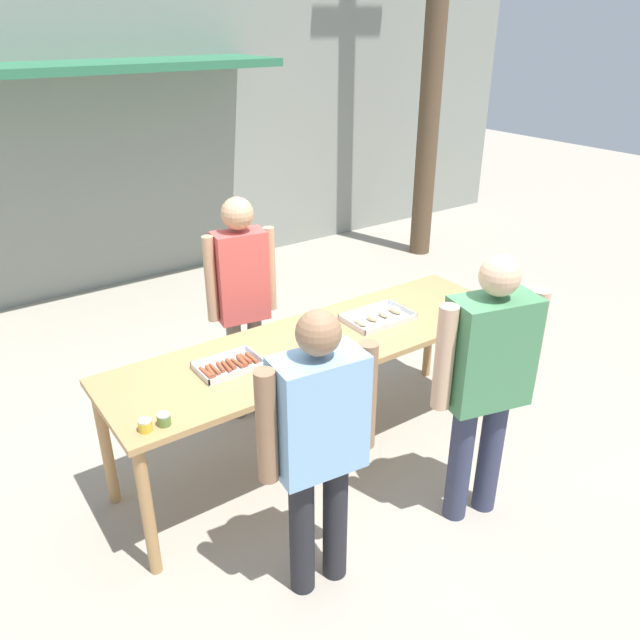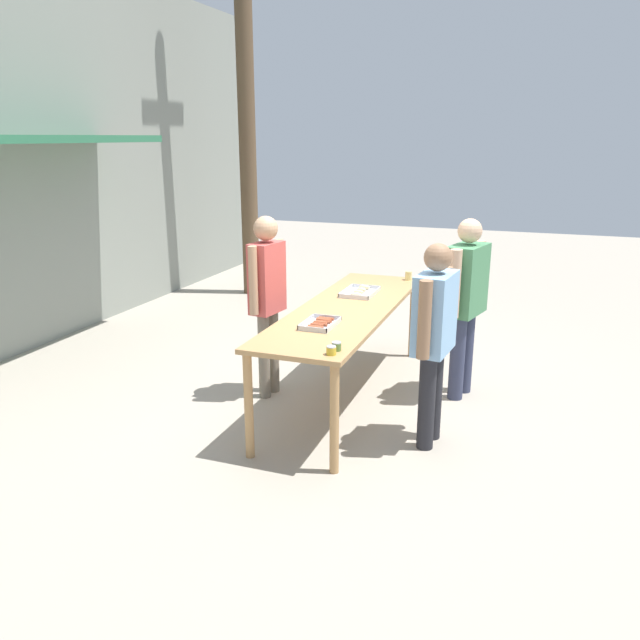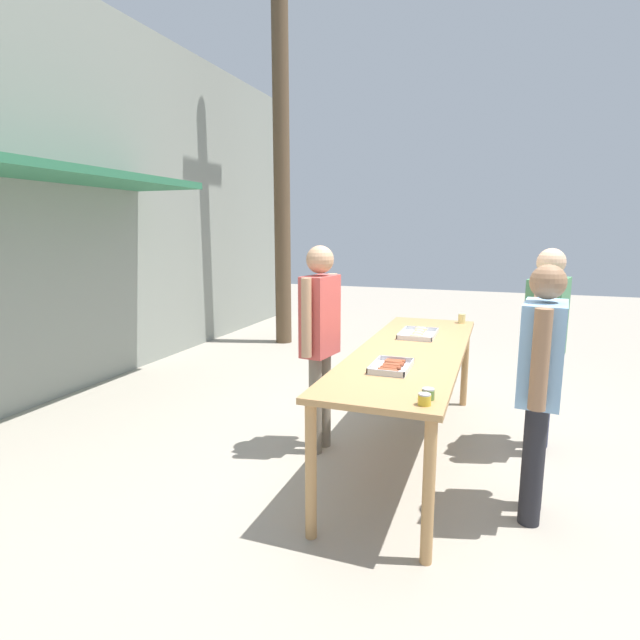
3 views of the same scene
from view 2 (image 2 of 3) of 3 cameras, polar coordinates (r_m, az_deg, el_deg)
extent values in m
plane|color=#A39989|center=(6.09, 2.36, -7.03)|extent=(24.00, 24.00, 0.00)
cube|color=#2D704C|center=(7.40, -24.74, 14.80)|extent=(3.20, 1.00, 0.08)
cube|color=tan|center=(5.80, 2.46, 1.04)|extent=(2.88, 0.83, 0.04)
cylinder|color=tan|center=(4.62, 1.32, -9.07)|extent=(0.07, 0.07, 0.87)
cylinder|color=tan|center=(7.12, 8.46, 0.01)|extent=(0.07, 0.07, 0.87)
cylinder|color=tan|center=(4.87, -6.54, -7.81)|extent=(0.07, 0.07, 0.87)
cylinder|color=tan|center=(7.28, 3.09, 0.54)|extent=(0.07, 0.07, 0.87)
cube|color=silver|center=(5.20, 0.00, -0.49)|extent=(0.39, 0.26, 0.01)
cube|color=silver|center=(5.15, 1.30, -0.39)|extent=(0.39, 0.01, 0.03)
cube|color=silver|center=(5.23, -1.28, -0.13)|extent=(0.39, 0.01, 0.03)
cube|color=silver|center=(5.02, -0.74, -0.84)|extent=(0.01, 0.26, 0.03)
cube|color=silver|center=(5.36, 0.69, 0.29)|extent=(0.01, 0.26, 0.03)
cylinder|color=#A34C2D|center=(5.05, -0.54, -0.77)|extent=(0.04, 0.13, 0.03)
cylinder|color=#A34C2D|center=(5.08, -0.41, -0.68)|extent=(0.04, 0.14, 0.03)
cylinder|color=#A34C2D|center=(5.12, -0.43, -0.59)|extent=(0.02, 0.13, 0.02)
cylinder|color=#A34C2D|center=(5.15, -0.28, -0.46)|extent=(0.04, 0.12, 0.02)
cylinder|color=#A34C2D|center=(5.17, 0.00, -0.38)|extent=(0.04, 0.13, 0.02)
cylinder|color=#A34C2D|center=(5.21, 0.03, -0.25)|extent=(0.03, 0.12, 0.03)
cylinder|color=#A34C2D|center=(5.24, 0.30, -0.17)|extent=(0.04, 0.12, 0.02)
cylinder|color=#A34C2D|center=(5.27, 0.36, -0.03)|extent=(0.04, 0.14, 0.03)
cylinder|color=#A34C2D|center=(5.31, 0.35, 0.07)|extent=(0.04, 0.12, 0.03)
cylinder|color=#A34C2D|center=(5.34, 0.59, 0.14)|extent=(0.03, 0.13, 0.02)
cube|color=silver|center=(6.27, 3.67, 2.44)|extent=(0.47, 0.31, 0.01)
cube|color=silver|center=(6.23, 5.01, 2.51)|extent=(0.47, 0.01, 0.03)
cube|color=silver|center=(6.31, 2.35, 2.74)|extent=(0.47, 0.01, 0.03)
cube|color=silver|center=(6.05, 3.05, 2.14)|extent=(0.01, 0.31, 0.03)
cube|color=silver|center=(6.48, 4.25, 3.08)|extent=(0.01, 0.31, 0.03)
ellipsoid|color=beige|center=(6.11, 3.31, 2.33)|extent=(0.07, 0.12, 0.05)
ellipsoid|color=beige|center=(6.21, 3.56, 2.56)|extent=(0.06, 0.10, 0.05)
ellipsoid|color=beige|center=(6.32, 3.82, 2.79)|extent=(0.06, 0.10, 0.05)
ellipsoid|color=beige|center=(6.42, 4.09, 3.01)|extent=(0.06, 0.12, 0.05)
cylinder|color=gold|center=(4.51, 1.04, -2.84)|extent=(0.07, 0.07, 0.06)
cylinder|color=#B2B2B7|center=(4.50, 1.04, -2.45)|extent=(0.07, 0.07, 0.01)
cylinder|color=#567A38|center=(4.60, 1.52, -2.46)|extent=(0.07, 0.07, 0.06)
cylinder|color=#B2B2B7|center=(4.59, 1.52, -2.08)|extent=(0.07, 0.07, 0.01)
cylinder|color=#DBC67A|center=(6.94, 8.09, 4.03)|extent=(0.07, 0.07, 0.09)
cylinder|color=#756B5B|center=(5.96, -5.14, -3.30)|extent=(0.11, 0.11, 0.83)
cylinder|color=#756B5B|center=(6.09, -4.29, -2.85)|extent=(0.11, 0.11, 0.83)
cube|color=#C64C47|center=(5.82, -4.88, 3.87)|extent=(0.39, 0.25, 0.66)
sphere|color=tan|center=(5.74, -4.99, 8.35)|extent=(0.23, 0.23, 0.23)
cylinder|color=tan|center=(5.64, -6.13, 3.59)|extent=(0.08, 0.08, 0.63)
cylinder|color=tan|center=(6.00, -3.72, 4.43)|extent=(0.08, 0.08, 0.63)
cylinder|color=#232328|center=(5.24, 10.37, -6.60)|extent=(0.13, 0.13, 0.79)
cylinder|color=#232328|center=(5.06, 9.73, -7.41)|extent=(0.13, 0.13, 0.79)
cube|color=#84B2DB|center=(4.92, 10.46, 0.63)|extent=(0.47, 0.29, 0.63)
sphere|color=#936B4C|center=(4.82, 10.73, 5.65)|extent=(0.21, 0.21, 0.21)
cylinder|color=#936B4C|center=(5.17, 11.32, 1.54)|extent=(0.10, 0.10, 0.60)
cylinder|color=#936B4C|center=(4.66, 9.53, 0.00)|extent=(0.10, 0.10, 0.60)
cylinder|color=#333851|center=(6.24, 13.18, -2.84)|extent=(0.14, 0.14, 0.82)
cylinder|color=#333851|center=(6.05, 12.44, -3.40)|extent=(0.14, 0.14, 0.82)
cube|color=#478456|center=(5.94, 13.26, 3.60)|extent=(0.53, 0.37, 0.65)
sphere|color=#DBAD89|center=(5.86, 13.55, 7.93)|extent=(0.22, 0.22, 0.22)
cylinder|color=#DBAD89|center=(6.21, 14.26, 4.22)|extent=(0.11, 0.11, 0.62)
cylinder|color=#DBAD89|center=(5.68, 12.20, 3.24)|extent=(0.11, 0.11, 0.62)
cylinder|color=brown|center=(9.94, -6.87, 21.94)|extent=(0.26, 0.26, 6.80)
camera|label=1|loc=(3.52, 44.27, 18.72)|focal=35.00mm
camera|label=3|loc=(1.80, -15.98, -2.48)|focal=28.00mm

